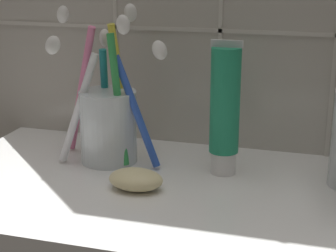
# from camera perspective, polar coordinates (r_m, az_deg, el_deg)

# --- Properties ---
(sink_counter) EXTENTS (0.56, 0.30, 0.02)m
(sink_counter) POSITION_cam_1_polar(r_m,az_deg,el_deg) (0.62, 1.03, -6.99)
(sink_counter) COLOR white
(sink_counter) RESTS_ON ground
(toothbrush_cup) EXTENTS (0.16, 0.08, 0.19)m
(toothbrush_cup) POSITION_cam_1_polar(r_m,az_deg,el_deg) (0.68, -6.12, 0.85)
(toothbrush_cup) COLOR silver
(toothbrush_cup) RESTS_ON sink_counter
(toothpaste_tube) EXTENTS (0.04, 0.03, 0.16)m
(toothpaste_tube) POSITION_cam_1_polar(r_m,az_deg,el_deg) (0.64, 5.79, 1.73)
(toothpaste_tube) COLOR white
(toothpaste_tube) RESTS_ON sink_counter
(soap_bar) EXTENTS (0.06, 0.04, 0.02)m
(soap_bar) POSITION_cam_1_polar(r_m,az_deg,el_deg) (0.61, -3.29, -5.43)
(soap_bar) COLOR beige
(soap_bar) RESTS_ON sink_counter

